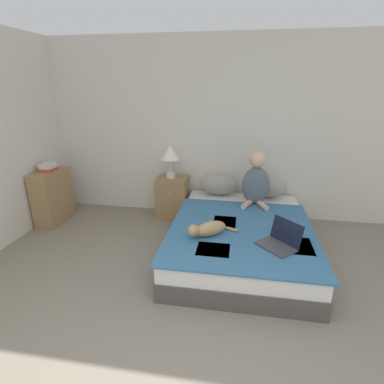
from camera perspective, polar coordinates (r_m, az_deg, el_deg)
The scene contains 11 objects.
wall_back at distance 4.40m, azimuth 5.28°, elevation 11.57°, with size 5.99×0.05×2.55m.
bed at distance 3.63m, azimuth 9.23°, elevation -8.48°, with size 1.57×2.12×0.39m.
pillow_near at distance 4.33m, azimuth 5.11°, elevation 1.44°, with size 0.53×0.28×0.29m.
pillow_far at distance 4.34m, azimuth 14.19°, elevation 0.92°, with size 0.53×0.28×0.29m.
person_sitting at distance 4.00m, azimuth 12.07°, elevation 2.00°, with size 0.36×0.36×0.71m.
cat_tabby at distance 3.16m, azimuth 3.01°, elevation -7.02°, with size 0.51×0.39×0.18m.
laptop_open at distance 3.10m, azimuth 16.34°, elevation -8.99°, with size 0.45×0.46×0.25m.
nightstand at distance 4.49m, azimuth -3.75°, elevation -1.00°, with size 0.44×0.40×0.62m.
table_lamp at distance 4.31m, azimuth -4.16°, elevation 7.13°, with size 0.28×0.28×0.47m.
bookshelf at distance 4.75m, azimuth -25.07°, elevation -0.77°, with size 0.28×0.60×0.76m.
book_stack_top at distance 4.63m, azimuth -25.75°, elevation 4.27°, with size 0.21×0.23×0.11m.
Camera 1 is at (0.33, -0.82, 1.90)m, focal length 28.00 mm.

